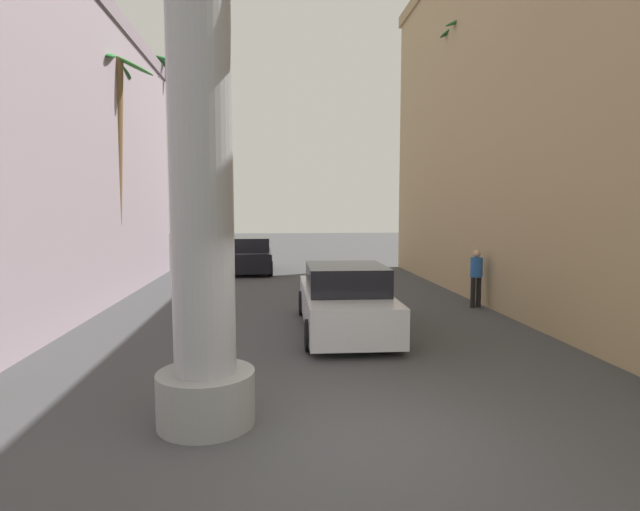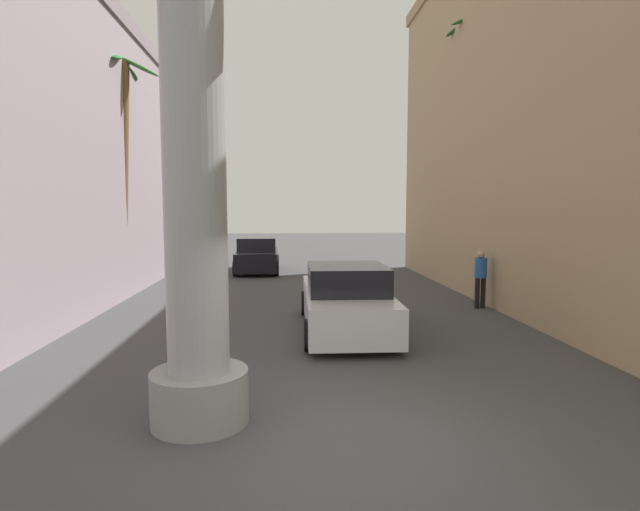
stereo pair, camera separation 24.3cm
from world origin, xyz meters
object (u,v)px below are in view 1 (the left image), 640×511
object	(u,v)px
car_far	(251,256)
palm_tree_mid_right	(478,133)
palm_tree_far_left	(157,127)
neon_sign_pole	(198,23)
street_lamp	(563,124)
car_lead	(344,301)
pedestrian_mid_right	(476,274)
palm_tree_mid_left	(114,147)

from	to	relation	value
car_far	palm_tree_mid_right	size ratio (longest dim) A/B	0.45
car_far	palm_tree_far_left	xyz separation A→B (m)	(-4.15, 0.89, 5.74)
neon_sign_pole	street_lamp	distance (m)	8.55
palm_tree_mid_right	car_lead	bearing A→B (deg)	-134.04
neon_sign_pole	pedestrian_mid_right	world-z (taller)	neon_sign_pole
car_far	pedestrian_mid_right	xyz separation A→B (m)	(6.77, -8.83, 0.24)
car_far	palm_tree_mid_right	bearing A→B (deg)	-34.58
palm_tree_mid_left	pedestrian_mid_right	distance (m)	11.60
neon_sign_pole	pedestrian_mid_right	size ratio (longest dim) A/B	6.84
palm_tree_mid_right	pedestrian_mid_right	size ratio (longest dim) A/B	5.68
palm_tree_mid_left	palm_tree_far_left	xyz separation A→B (m)	(-0.25, 7.10, 1.73)
car_far	pedestrian_mid_right	bearing A→B (deg)	-52.53
pedestrian_mid_right	street_lamp	bearing A→B (deg)	-76.38
palm_tree_far_left	car_far	bearing A→B (deg)	-12.05
palm_tree_mid_left	palm_tree_far_left	size ratio (longest dim) A/B	0.79
palm_tree_mid_left	neon_sign_pole	bearing A→B (deg)	-67.86
pedestrian_mid_right	palm_tree_mid_right	bearing A→B (deg)	68.55
palm_tree_mid_left	pedestrian_mid_right	bearing A→B (deg)	-13.79
palm_tree_mid_right	palm_tree_far_left	distance (m)	13.83
street_lamp	pedestrian_mid_right	bearing A→B (deg)	103.62
neon_sign_pole	palm_tree_mid_right	xyz separation A→B (m)	(7.96, 10.45, 0.34)
neon_sign_pole	pedestrian_mid_right	xyz separation A→B (m)	(6.67, 7.18, -4.12)
palm_tree_mid_right	neon_sign_pole	bearing A→B (deg)	-127.29
car_lead	pedestrian_mid_right	size ratio (longest dim) A/B	2.97
street_lamp	car_lead	xyz separation A→B (m)	(-4.84, 0.52, -4.00)
street_lamp	palm_tree_mid_left	bearing A→B (deg)	154.25
street_lamp	palm_tree_far_left	xyz separation A→B (m)	(-11.60, 12.57, 1.78)
car_far	palm_tree_mid_left	bearing A→B (deg)	-122.07
street_lamp	palm_tree_mid_right	bearing A→B (deg)	84.47
neon_sign_pole	car_lead	size ratio (longest dim) A/B	2.31
palm_tree_mid_right	palm_tree_far_left	xyz separation A→B (m)	(-12.20, 6.44, 1.04)
neon_sign_pole	palm_tree_mid_left	distance (m)	10.58
car_lead	car_far	size ratio (longest dim) A/B	1.17
car_far	pedestrian_mid_right	world-z (taller)	pedestrian_mid_right
car_far	palm_tree_mid_left	size ratio (longest dim) A/B	0.56
neon_sign_pole	palm_tree_far_left	size ratio (longest dim) A/B	1.18
car_lead	palm_tree_mid_left	world-z (taller)	palm_tree_mid_left
neon_sign_pole	palm_tree_far_left	bearing A→B (deg)	104.09
car_far	palm_tree_mid_right	distance (m)	10.85
palm_tree_far_left	palm_tree_mid_right	bearing A→B (deg)	-27.81
car_lead	palm_tree_mid_left	size ratio (longest dim) A/B	0.65
neon_sign_pole	car_lead	xyz separation A→B (m)	(2.53, 4.84, -4.39)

